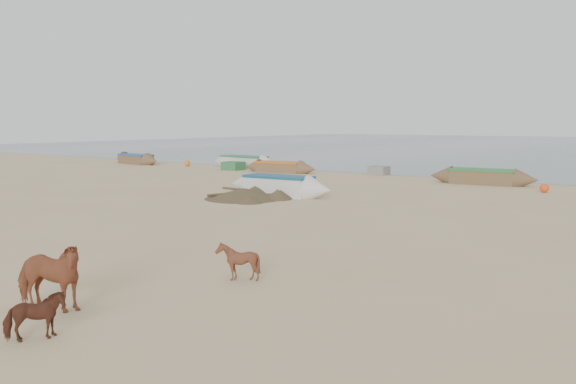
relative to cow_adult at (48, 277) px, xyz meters
The scene contains 8 objects.
ground 6.86m from the cow_adult, 107.76° to the left, with size 140.00×140.00×0.00m, color tan.
cow_adult is the anchor object (origin of this frame).
calf_front 3.88m from the cow_adult, 67.56° to the left, with size 0.68×0.77×0.85m, color #582D1C.
calf_right 1.49m from the cow_adult, 39.10° to the right, with size 0.78×0.67×0.79m, color #562A1B.
near_canoe 16.95m from the cow_adult, 111.94° to the left, with size 5.64×1.27×0.96m, color silver, non-canonical shape.
debris_pile 15.65m from the cow_adult, 116.65° to the left, with size 3.61×3.61×0.48m, color brown.
waterline_canoes 26.54m from the cow_adult, 94.43° to the left, with size 59.76×4.05×0.94m.
beach_clutter 26.70m from the cow_adult, 85.99° to the left, with size 44.84×4.82×0.64m.
Camera 1 is at (11.39, -12.07, 3.43)m, focal length 35.00 mm.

